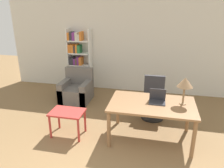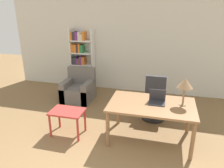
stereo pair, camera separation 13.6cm
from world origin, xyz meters
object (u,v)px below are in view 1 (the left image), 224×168
Objects in this scene: laptop at (157,99)px; table_lamp at (185,83)px; office_chair at (153,99)px; side_table_blue at (67,115)px; bookshelf at (78,62)px; armchair at (77,90)px; desk at (152,108)px.

laptop is 0.59m from table_lamp.
side_table_blue is (-1.64, -1.16, -0.00)m from office_chair.
side_table_blue is (-1.73, -0.29, -0.39)m from laptop.
bookshelf is (-2.35, 1.39, 0.40)m from office_chair.
table_lamp is at bearing -37.60° from bookshelf.
table_lamp reaches higher than side_table_blue.
laptop reaches higher than armchair.
armchair is 0.47× the size of bookshelf.
laptop is at bearing -84.45° from office_chair.
desk is 0.87× the size of bookshelf.
laptop is 0.95m from office_chair.
armchair reaches higher than desk.
armchair is at bearing 147.78° from laptop.
bookshelf is (-0.71, 2.55, 0.41)m from side_table_blue.
table_lamp reaches higher than office_chair.
side_table_blue is at bearing -74.66° from armchair.
bookshelf reaches higher than office_chair.
desk is at bearing -34.67° from armchair.
table_lamp is at bearing 9.55° from desk.
office_chair is at bearing -30.56° from bookshelf.
laptop is at bearing 9.63° from side_table_blue.
bookshelf reaches higher than armchair.
armchair is at bearing 145.33° from desk.
desk is 3.07× the size of table_lamp.
table_lamp reaches higher than laptop.
desk is 2.58m from armchair.
bookshelf is at bearing 105.53° from side_table_blue.
office_chair reaches higher than armchair.
bookshelf is at bearing 135.22° from desk.
laptop is 0.31× the size of office_chair.
desk is at bearing -44.78° from bookshelf.
bookshelf is (-2.44, 2.26, 0.02)m from laptop.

